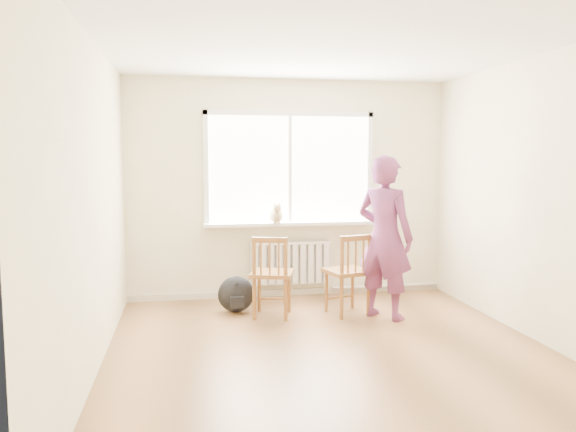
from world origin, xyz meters
name	(u,v)px	position (x,y,z in m)	size (l,w,h in m)	color
floor	(335,356)	(0.00, 0.00, 0.00)	(4.50, 4.50, 0.00)	#A47043
ceiling	(338,42)	(0.00, 0.00, 2.70)	(4.50, 4.50, 0.00)	white
back_wall	(289,189)	(0.00, 2.25, 1.35)	(4.00, 0.01, 2.70)	#F2E8C1
window	(290,164)	(0.00, 2.22, 1.66)	(2.12, 0.05, 1.42)	white
windowsill	(291,223)	(0.00, 2.14, 0.93)	(2.15, 0.22, 0.04)	white
radiator	(291,262)	(0.00, 2.16, 0.44)	(1.00, 0.12, 0.55)	white
heating_pipe	(384,286)	(1.25, 2.19, 0.08)	(0.04, 0.04, 1.40)	silver
baseboard	(289,292)	(0.00, 2.23, 0.04)	(4.00, 0.03, 0.08)	beige
chair_left	(271,276)	(-0.37, 1.30, 0.46)	(0.55, 0.53, 0.90)	brown
chair_right	(350,274)	(0.50, 1.24, 0.46)	(0.54, 0.53, 0.91)	brown
person	(385,237)	(0.83, 1.07, 0.88)	(0.65, 0.42, 1.77)	#D0457D
cat	(276,214)	(-0.20, 2.05, 1.06)	(0.18, 0.39, 0.26)	beige
backpack	(236,294)	(-0.73, 1.58, 0.20)	(0.41, 0.31, 0.41)	black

